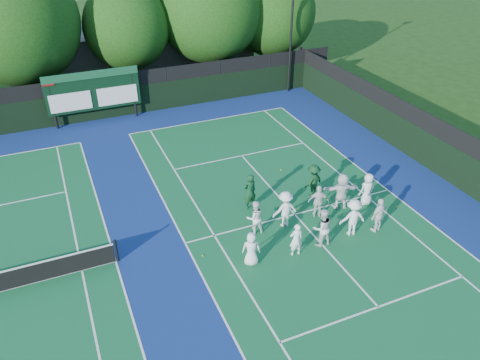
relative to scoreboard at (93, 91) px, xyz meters
name	(u,v)px	position (x,y,z in m)	size (l,w,h in m)	color
ground	(305,226)	(7.01, -15.59, -2.19)	(120.00, 120.00, 0.00)	#1A3C10
court_apron	(174,246)	(1.01, -14.59, -2.19)	(34.00, 32.00, 0.01)	navy
near_court	(295,214)	(7.01, -14.59, -2.18)	(11.05, 23.85, 0.01)	#125B30
back_fence	(109,99)	(1.01, 0.41, -0.83)	(34.00, 0.08, 3.00)	black
divider_fence_right	(446,154)	(16.01, -14.59, -0.83)	(0.08, 32.00, 3.00)	black
scoreboard	(93,91)	(0.00, 0.00, 0.00)	(6.00, 0.21, 3.55)	black
clubhouse	(140,51)	(5.01, 8.41, -0.19)	(18.00, 6.00, 4.00)	#5E5E63
light_pole_right	(293,6)	(14.51, 0.11, 4.11)	(1.20, 0.30, 10.12)	black
tree_b	(18,25)	(-3.56, 3.99, 3.64)	(8.18, 8.18, 10.14)	black
tree_c	(129,28)	(3.50, 3.99, 2.78)	(6.05, 6.05, 8.16)	black
tree_d	(211,12)	(9.74, 3.99, 3.39)	(7.83, 7.83, 9.70)	black
tree_e	(274,15)	(15.03, 3.99, 2.75)	(6.74, 6.74, 8.49)	black
tennis_ball_1	(299,209)	(7.41, -14.29, -2.16)	(0.07, 0.07, 0.07)	#C0DC19
tennis_ball_2	(397,207)	(11.92, -16.01, -2.16)	(0.07, 0.07, 0.07)	#C0DC19
tennis_ball_3	(203,256)	(1.96, -15.70, -2.16)	(0.07, 0.07, 0.07)	#C0DC19
tennis_ball_4	(281,170)	(8.34, -10.61, -2.16)	(0.07, 0.07, 0.07)	#C0DC19
tennis_ball_5	(356,205)	(10.18, -15.11, -2.16)	(0.07, 0.07, 0.07)	#C0DC19
player_front_0	(251,249)	(3.66, -16.91, -1.42)	(0.76, 0.49, 1.55)	white
player_front_1	(296,240)	(5.62, -17.13, -1.40)	(0.57, 0.38, 1.58)	white
player_front_2	(322,228)	(6.97, -16.97, -1.29)	(0.88, 0.68, 1.81)	silver
player_front_3	(353,217)	(8.62, -16.86, -1.29)	(1.16, 0.67, 1.80)	white
player_front_4	(379,215)	(9.84, -17.12, -1.33)	(1.01, 0.42, 1.72)	white
player_back_0	(255,217)	(4.66, -15.08, -1.36)	(0.81, 0.63, 1.66)	white
player_back_1	(285,209)	(6.15, -15.13, -1.29)	(1.17, 0.67, 1.81)	white
player_back_2	(319,201)	(7.94, -15.09, -1.35)	(0.98, 0.41, 1.67)	silver
player_back_3	(342,191)	(9.34, -14.89, -1.25)	(1.74, 0.55, 1.87)	white
player_back_4	(367,189)	(10.68, -15.13, -1.35)	(0.82, 0.54, 1.68)	white
coach_left	(250,192)	(5.26, -13.21, -1.25)	(0.69, 0.45, 1.88)	#103B1F
coach_right	(313,181)	(8.61, -13.48, -1.31)	(1.14, 0.66, 1.77)	#0F3A1C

